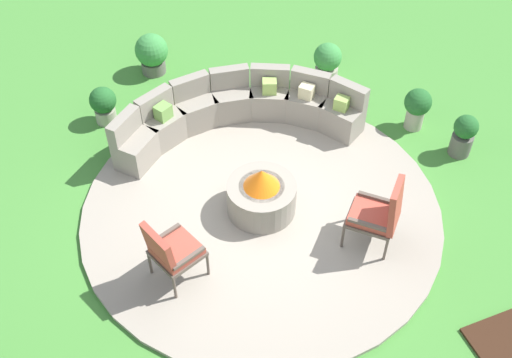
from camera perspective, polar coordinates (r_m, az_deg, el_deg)
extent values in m
plane|color=#478C38|center=(8.64, 0.49, -2.96)|extent=(24.00, 24.00, 0.00)
cylinder|color=#9E9384|center=(8.62, 0.49, -2.83)|extent=(4.89, 4.89, 0.06)
cylinder|color=gray|center=(8.43, 0.50, -1.68)|extent=(0.93, 0.93, 0.45)
cylinder|color=black|center=(8.29, 0.51, -0.77)|extent=(0.61, 0.61, 0.06)
cone|color=orange|center=(8.16, 0.52, 0.05)|extent=(0.49, 0.49, 0.28)
cube|color=gray|center=(9.66, 7.71, 5.41)|extent=(0.69, 0.75, 0.47)
cube|color=gray|center=(9.51, 8.41, 7.70)|extent=(0.45, 0.59, 0.33)
cube|color=gray|center=(9.82, 4.57, 6.51)|extent=(0.75, 0.74, 0.47)
cube|color=gray|center=(9.69, 4.97, 8.85)|extent=(0.55, 0.52, 0.33)
cube|color=gray|center=(9.89, 1.21, 6.98)|extent=(0.73, 0.66, 0.47)
cube|color=gray|center=(9.76, 1.29, 9.35)|extent=(0.61, 0.40, 0.33)
cube|color=gray|center=(9.86, -2.20, 6.81)|extent=(0.66, 0.54, 0.47)
cube|color=gray|center=(9.73, -2.44, 9.17)|extent=(0.62, 0.25, 0.33)
cube|color=gray|center=(9.73, -5.46, 6.00)|extent=(0.66, 0.53, 0.47)
cube|color=gray|center=(9.59, -6.01, 8.32)|extent=(0.61, 0.24, 0.33)
cube|color=gray|center=(9.52, -8.38, 4.57)|extent=(0.73, 0.66, 0.47)
cube|color=gray|center=(9.35, -9.21, 6.81)|extent=(0.61, 0.40, 0.33)
cube|color=gray|center=(9.23, -10.76, 2.58)|extent=(0.75, 0.73, 0.47)
cube|color=gray|center=(9.03, -11.85, 4.71)|extent=(0.55, 0.52, 0.33)
cube|color=#93B756|center=(9.42, 7.74, 6.80)|extent=(0.26, 0.26, 0.20)
cube|color=#70A34C|center=(9.26, -8.40, 6.03)|extent=(0.28, 0.27, 0.22)
cube|color=beige|center=(9.57, 4.60, 7.90)|extent=(0.27, 0.27, 0.21)
cube|color=#93B756|center=(9.64, 1.22, 8.38)|extent=(0.26, 0.25, 0.21)
cylinder|color=brown|center=(8.05, -6.64, -5.59)|extent=(0.04, 0.04, 0.38)
cylinder|color=brown|center=(7.80, -4.38, -7.72)|extent=(0.04, 0.04, 0.38)
cylinder|color=brown|center=(7.89, -9.57, -7.51)|extent=(0.04, 0.04, 0.38)
cylinder|color=brown|center=(7.64, -7.36, -9.77)|extent=(0.04, 0.04, 0.38)
cube|color=brown|center=(7.67, -7.13, -6.67)|extent=(0.70, 0.69, 0.05)
cube|color=#B24738|center=(7.61, -7.18, -6.35)|extent=(0.64, 0.64, 0.09)
cube|color=#B24738|center=(7.36, -8.78, -6.19)|extent=(0.31, 0.54, 0.58)
cube|color=brown|center=(7.69, -8.30, -5.01)|extent=(0.45, 0.21, 0.04)
cube|color=brown|center=(7.44, -6.11, -7.12)|extent=(0.45, 0.21, 0.04)
cylinder|color=brown|center=(8.11, 7.86, -5.20)|extent=(0.04, 0.04, 0.38)
cylinder|color=brown|center=(8.44, 8.82, -2.74)|extent=(0.04, 0.04, 0.38)
cylinder|color=brown|center=(8.07, 11.65, -6.30)|extent=(0.04, 0.04, 0.38)
cylinder|color=brown|center=(8.40, 12.46, -3.77)|extent=(0.04, 0.04, 0.38)
cube|color=brown|center=(8.09, 10.39, -3.51)|extent=(0.80, 0.80, 0.05)
cube|color=#B24738|center=(8.03, 10.46, -3.18)|extent=(0.73, 0.73, 0.09)
cube|color=#B24738|center=(7.82, 12.51, -2.41)|extent=(0.40, 0.49, 0.67)
cube|color=brown|center=(7.83, 10.08, -4.10)|extent=(0.40, 0.38, 0.04)
cube|color=brown|center=(8.15, 10.94, -1.71)|extent=(0.40, 0.38, 0.04)
cylinder|color=#605B56|center=(9.82, 18.04, 2.99)|extent=(0.32, 0.32, 0.34)
sphere|color=#236028|center=(9.60, 18.50, 4.49)|extent=(0.36, 0.36, 0.36)
cylinder|color=#605B56|center=(11.10, -9.24, 10.03)|extent=(0.41, 0.41, 0.21)
sphere|color=#3D8E42|center=(10.91, -9.44, 11.44)|extent=(0.55, 0.55, 0.55)
cylinder|color=#A89E8E|center=(10.20, -13.42, 5.67)|extent=(0.33, 0.33, 0.23)
sphere|color=#236028|center=(10.02, -13.70, 6.95)|extent=(0.41, 0.41, 0.41)
cylinder|color=#A89E8E|center=(10.82, 6.36, 9.45)|extent=(0.38, 0.38, 0.25)
sphere|color=#3D8E42|center=(10.62, 6.51, 10.92)|extent=(0.47, 0.47, 0.47)
cylinder|color=#A89E8E|center=(10.09, 14.13, 5.35)|extent=(0.28, 0.28, 0.34)
sphere|color=#236028|center=(9.89, 14.45, 6.76)|extent=(0.42, 0.42, 0.42)
sphere|color=#E55638|center=(9.87, 14.73, 7.12)|extent=(0.13, 0.13, 0.13)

